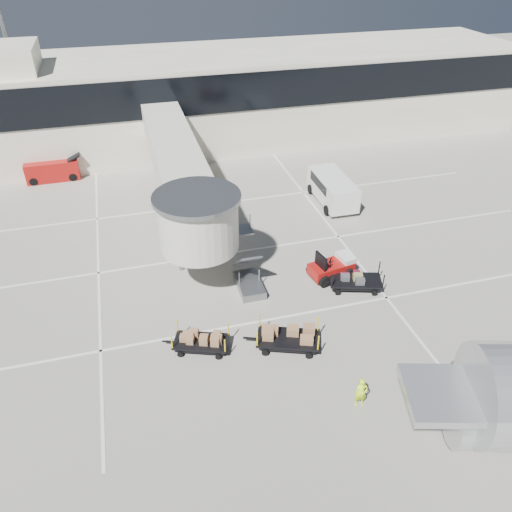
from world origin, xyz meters
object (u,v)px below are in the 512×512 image
(suitcase_cart, at_px, (356,281))
(box_cart_near, at_px, (288,338))
(box_cart_far, at_px, (201,340))
(ground_worker, at_px, (361,393))
(belt_loader, at_px, (53,170))
(baggage_tug, at_px, (332,267))
(minivan, at_px, (332,187))

(suitcase_cart, xyz_separation_m, box_cart_near, (-5.43, -3.58, 0.07))
(suitcase_cart, xyz_separation_m, box_cart_far, (-9.71, -2.50, 0.03))
(ground_worker, xyz_separation_m, belt_loader, (-14.50, 28.58, 0.05))
(belt_loader, bearing_deg, box_cart_far, -71.04)
(box_cart_far, bearing_deg, baggage_tug, 45.23)
(suitcase_cart, distance_m, minivan, 11.08)
(ground_worker, relative_size, minivan, 0.28)
(suitcase_cart, height_order, box_cart_near, box_cart_near)
(belt_loader, bearing_deg, box_cart_near, -63.32)
(minivan, bearing_deg, box_cart_far, -132.53)
(baggage_tug, height_order, suitcase_cart, baggage_tug)
(box_cart_far, xyz_separation_m, minivan, (12.58, 13.18, 0.68))
(baggage_tug, bearing_deg, ground_worker, -116.00)
(ground_worker, distance_m, minivan, 19.66)
(minivan, bearing_deg, box_cart_near, -119.07)
(suitcase_cart, distance_m, belt_loader, 27.39)
(baggage_tug, distance_m, belt_loader, 25.66)
(ground_worker, bearing_deg, suitcase_cart, 76.81)
(suitcase_cart, bearing_deg, belt_loader, 148.30)
(baggage_tug, relative_size, ground_worker, 1.88)
(baggage_tug, bearing_deg, suitcase_cart, -70.30)
(box_cart_near, height_order, minivan, minivan)
(box_cart_far, bearing_deg, minivan, 67.04)
(box_cart_far, bearing_deg, ground_worker, -20.35)
(box_cart_far, xyz_separation_m, ground_worker, (6.22, -5.42, 0.23))
(baggage_tug, distance_m, box_cart_far, 9.69)
(baggage_tug, relative_size, box_cart_near, 0.75)
(baggage_tug, bearing_deg, box_cart_far, -166.09)
(box_cart_near, height_order, belt_loader, belt_loader)
(box_cart_far, xyz_separation_m, belt_loader, (-8.27, 23.17, 0.28))
(ground_worker, distance_m, belt_loader, 32.05)
(box_cart_near, bearing_deg, box_cart_far, -173.16)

